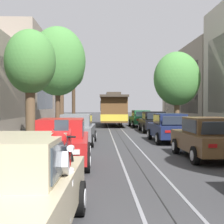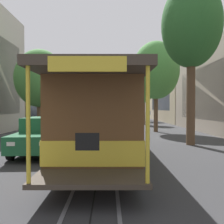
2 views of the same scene
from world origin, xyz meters
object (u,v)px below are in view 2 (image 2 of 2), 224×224
Objects in this scene: parked_car_black_fourth_right at (66,124)px; street_tree_kerb_left_second at (143,91)px; parked_car_black_near_right at (90,115)px; fire_hydrant at (137,119)px; parked_car_grey_mid_left at (129,119)px; parked_car_beige_near_left at (123,115)px; pedestrian_on_left_pavement at (149,114)px; parked_car_red_second_left at (126,116)px; parked_car_green_fifth_right at (43,135)px; street_tree_kerb_left_mid at (156,70)px; street_tree_kerb_right_second at (40,79)px; street_tree_kerb_left_near at (136,87)px; street_tree_kerb_right_near at (77,83)px; street_tree_kerb_left_fourth at (191,26)px; parked_car_navy_mid_right at (81,119)px; parked_car_brown_second_right at (85,117)px; cable_car_trolley at (100,117)px; motorcycle_with_rider at (119,114)px.

parked_car_black_fourth_right is 12.96m from street_tree_kerb_left_second.
fire_hydrant is at bearing 137.93° from parked_car_black_near_right.
parked_car_grey_mid_left reaches higher than fire_hydrant.
parked_car_beige_near_left is 4.29m from pedestrian_on_left_pavement.
parked_car_grey_mid_left is 1.01× the size of parked_car_black_fourth_right.
parked_car_beige_near_left is 1.00× the size of parked_car_red_second_left.
parked_car_green_fifth_right is at bearing 67.28° from street_tree_kerb_left_second.
street_tree_kerb_left_mid is 1.21× the size of street_tree_kerb_right_second.
street_tree_kerb_left_near is at bearing -95.22° from fire_hydrant.
street_tree_kerb_left_near reaches higher than parked_car_green_fifth_right.
street_tree_kerb_right_second reaches higher than street_tree_kerb_left_second.
parked_car_green_fifth_right is 26.23m from street_tree_kerb_left_near.
pedestrian_on_left_pavement is at bearing -114.64° from fire_hydrant.
street_tree_kerb_left_near is at bearing -111.79° from parked_car_black_fourth_right.
street_tree_kerb_left_near is 8.14m from street_tree_kerb_left_second.
street_tree_kerb_right_near reaches higher than fire_hydrant.
parked_car_green_fifth_right is 5.25× the size of fire_hydrant.
fire_hydrant is (-6.86, 6.19, -0.38)m from parked_car_black_near_right.
parked_car_grey_mid_left is 11.54m from street_tree_kerb_left_near.
street_tree_kerb_left_fourth is 1.42× the size of street_tree_kerb_right_second.
parked_car_navy_mid_right is at bearing 90.87° from parked_car_black_near_right.
parked_car_brown_second_right is 8.27m from street_tree_kerb_left_second.
fire_hydrant is (0.14, -11.29, -4.66)m from street_tree_kerb_left_mid.
parked_car_green_fifth_right is at bearing 90.58° from parked_car_brown_second_right.
parked_car_brown_second_right is at bearing 106.44° from street_tree_kerb_right_near.
street_tree_kerb_left_fourth is at bearing 96.59° from parked_car_red_second_left.
street_tree_kerb_left_fourth is 0.96× the size of cable_car_trolley.
motorcycle_with_rider is (0.67, 0.38, 0.14)m from parked_car_beige_near_left.
parked_car_beige_near_left is 9.07m from street_tree_kerb_right_near.
street_tree_kerb_left_fourth is (-2.21, 12.30, 5.59)m from parked_car_grey_mid_left.
parked_car_red_second_left is at bearing -82.21° from street_tree_kerb_left_mid.
parked_car_black_near_right is at bearing -42.07° from fire_hydrant.
parked_car_black_fourth_right is at bearing -30.55° from street_tree_kerb_left_fourth.
parked_car_black_fourth_right is (5.41, 13.98, 0.00)m from parked_car_red_second_left.
motorcycle_with_rider is at bearing -87.20° from parked_car_grey_mid_left.
parked_car_brown_second_right is 13.53m from street_tree_kerb_right_second.
street_tree_kerb_right_near reaches higher than parked_car_beige_near_left.
parked_car_navy_mid_right is at bearing -57.28° from street_tree_kerb_left_fourth.
fire_hydrant is (-2.15, 6.67, -0.51)m from motorcycle_with_rider.
parked_car_navy_mid_right is 14.91m from cable_car_trolley.
parked_car_brown_second_right is at bearing -82.23° from cable_car_trolley.
parked_car_red_second_left is at bearing -63.84° from street_tree_kerb_left_second.
pedestrian_on_left_pavement is at bearing 175.10° from parked_car_black_near_right.
street_tree_kerb_right_second is (9.19, 18.53, -1.08)m from street_tree_kerb_left_near.
cable_car_trolley is (4.55, 26.06, -3.51)m from street_tree_kerb_left_near.
street_tree_kerb_left_second is (-1.82, 10.21, 3.12)m from parked_car_beige_near_left.
street_tree_kerb_left_second is at bearing 135.11° from street_tree_kerb_right_near.
motorcycle_with_rider is 4.80m from pedestrian_on_left_pavement.
street_tree_kerb_left_near is 9.41m from street_tree_kerb_right_near.
street_tree_kerb_right_near reaches higher than street_tree_kerb_right_second.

